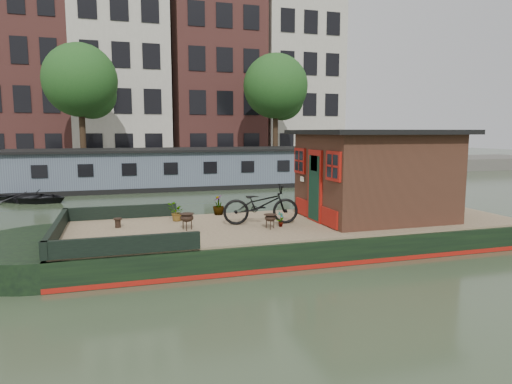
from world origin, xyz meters
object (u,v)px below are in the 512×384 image
object	(u,v)px
cabin	(374,174)
brazier_front	(270,222)
bicycle	(261,205)
brazier_rear	(187,222)
potted_plant_a	(281,219)
dinghy	(33,194)

from	to	relation	value
cabin	brazier_front	xyz separation A→B (m)	(-3.20, -0.56, -1.05)
bicycle	brazier_rear	size ratio (longest dim) A/B	4.81
cabin	bicycle	world-z (taller)	cabin
cabin	brazier_rear	xyz separation A→B (m)	(-5.17, -0.07, -1.03)
brazier_front	cabin	bearing A→B (deg)	9.92
brazier_rear	cabin	bearing A→B (deg)	0.76
potted_plant_a	dinghy	size ratio (longest dim) A/B	0.12
potted_plant_a	brazier_rear	bearing A→B (deg)	171.64
cabin	bicycle	distance (m)	3.33
brazier_front	potted_plant_a	bearing A→B (deg)	24.86
brazier_front	dinghy	distance (m)	13.17
brazier_rear	dinghy	distance (m)	11.78
cabin	dinghy	distance (m)	14.80
bicycle	potted_plant_a	bearing A→B (deg)	-131.87
brazier_front	brazier_rear	xyz separation A→B (m)	(-1.97, 0.49, 0.02)
cabin	brazier_rear	size ratio (longest dim) A/B	9.91
dinghy	brazier_front	bearing A→B (deg)	-116.13
cabin	brazier_front	bearing A→B (deg)	-170.08
cabin	brazier_rear	bearing A→B (deg)	-179.24
brazier_front	brazier_rear	world-z (taller)	brazier_rear
dinghy	potted_plant_a	bearing A→B (deg)	-114.57
potted_plant_a	brazier_front	size ratio (longest dim) A/B	1.07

